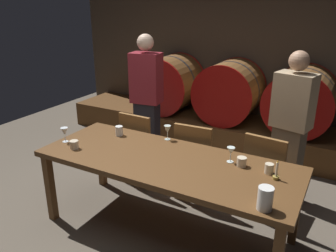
# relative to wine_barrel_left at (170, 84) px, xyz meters

# --- Properties ---
(ground_plane) EXTENTS (7.48, 7.48, 0.00)m
(ground_plane) POSITION_rel_wine_barrel_left_xyz_m (0.99, -2.26, -0.82)
(ground_plane) COLOR brown
(back_wall) EXTENTS (5.75, 0.24, 2.94)m
(back_wall) POSITION_rel_wine_barrel_left_xyz_m (0.99, 0.55, 0.65)
(back_wall) COLOR #473A2D
(back_wall) RESTS_ON ground
(barrel_shelf) EXTENTS (5.18, 0.90, 0.39)m
(barrel_shelf) POSITION_rel_wine_barrel_left_xyz_m (0.99, 0.00, -0.62)
(barrel_shelf) COLOR brown
(barrel_shelf) RESTS_ON ground
(wine_barrel_left) EXTENTS (0.88, 0.78, 0.88)m
(wine_barrel_left) POSITION_rel_wine_barrel_left_xyz_m (0.00, 0.00, 0.00)
(wine_barrel_left) COLOR brown
(wine_barrel_left) RESTS_ON barrel_shelf
(wine_barrel_center) EXTENTS (0.88, 0.78, 0.88)m
(wine_barrel_center) POSITION_rel_wine_barrel_left_xyz_m (0.98, 0.00, 0.00)
(wine_barrel_center) COLOR brown
(wine_barrel_center) RESTS_ON barrel_shelf
(wine_barrel_right) EXTENTS (0.88, 0.78, 0.88)m
(wine_barrel_right) POSITION_rel_wine_barrel_left_xyz_m (1.96, 0.00, 0.00)
(wine_barrel_right) COLOR brown
(wine_barrel_right) RESTS_ON barrel_shelf
(dining_table) EXTENTS (2.32, 0.90, 0.75)m
(dining_table) POSITION_rel_wine_barrel_left_xyz_m (1.19, -2.25, -0.14)
(dining_table) COLOR brown
(dining_table) RESTS_ON ground
(chair_left) EXTENTS (0.41, 0.41, 0.88)m
(chair_left) POSITION_rel_wine_barrel_left_xyz_m (0.49, -1.61, -0.33)
(chair_left) COLOR brown
(chair_left) RESTS_ON ground
(chair_center) EXTENTS (0.42, 0.42, 0.88)m
(chair_center) POSITION_rel_wine_barrel_left_xyz_m (1.19, -1.61, -0.33)
(chair_center) COLOR brown
(chair_center) RESTS_ON ground
(chair_right) EXTENTS (0.44, 0.44, 0.88)m
(chair_right) POSITION_rel_wine_barrel_left_xyz_m (1.92, -1.55, -0.33)
(chair_right) COLOR brown
(chair_right) RESTS_ON ground
(guest_left) EXTENTS (0.41, 0.28, 1.67)m
(guest_left) POSITION_rel_wine_barrel_left_xyz_m (0.21, -1.01, 0.04)
(guest_left) COLOR black
(guest_left) RESTS_ON ground
(guest_right) EXTENTS (0.43, 0.32, 1.61)m
(guest_right) POSITION_rel_wine_barrel_left_xyz_m (2.03, -1.14, 0.01)
(guest_right) COLOR brown
(guest_right) RESTS_ON ground
(candle_center) EXTENTS (0.05, 0.05, 0.17)m
(candle_center) POSITION_rel_wine_barrel_left_xyz_m (2.12, -2.15, -0.03)
(candle_center) COLOR olive
(candle_center) RESTS_ON dining_table
(pitcher) EXTENTS (0.10, 0.10, 0.16)m
(pitcher) POSITION_rel_wine_barrel_left_xyz_m (2.14, -2.60, 0.01)
(pitcher) COLOR white
(pitcher) RESTS_ON dining_table
(wine_glass_left) EXTENTS (0.07, 0.07, 0.15)m
(wine_glass_left) POSITION_rel_wine_barrel_left_xyz_m (0.13, -2.39, 0.03)
(wine_glass_left) COLOR white
(wine_glass_left) RESTS_ON dining_table
(wine_glass_center) EXTENTS (0.07, 0.07, 0.15)m
(wine_glass_center) POSITION_rel_wine_barrel_left_xyz_m (0.98, -1.86, 0.03)
(wine_glass_center) COLOR silver
(wine_glass_center) RESTS_ON dining_table
(wine_glass_right) EXTENTS (0.07, 0.07, 0.14)m
(wine_glass_right) POSITION_rel_wine_barrel_left_xyz_m (1.70, -2.03, 0.03)
(wine_glass_right) COLOR silver
(wine_glass_right) RESTS_ON dining_table
(cup_far_left) EXTENTS (0.08, 0.08, 0.08)m
(cup_far_left) POSITION_rel_wine_barrel_left_xyz_m (0.32, -2.47, -0.03)
(cup_far_left) COLOR beige
(cup_far_left) RESTS_ON dining_table
(cup_center_left) EXTENTS (0.08, 0.08, 0.10)m
(cup_center_left) POSITION_rel_wine_barrel_left_xyz_m (0.49, -2.00, -0.02)
(cup_center_left) COLOR white
(cup_center_left) RESTS_ON dining_table
(cup_center_right) EXTENTS (0.08, 0.08, 0.08)m
(cup_center_right) POSITION_rel_wine_barrel_left_xyz_m (1.81, -2.06, -0.03)
(cup_center_right) COLOR beige
(cup_center_right) RESTS_ON dining_table
(cup_far_right) EXTENTS (0.07, 0.07, 0.08)m
(cup_far_right) POSITION_rel_wine_barrel_left_xyz_m (2.04, -2.08, -0.03)
(cup_far_right) COLOR beige
(cup_far_right) RESTS_ON dining_table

